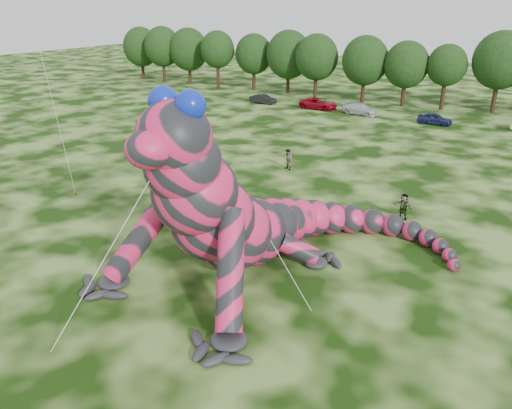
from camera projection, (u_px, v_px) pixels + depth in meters
The scene contains 21 objects.
ground at pixel (170, 320), 23.30m from camera, with size 240.00×240.00×0.00m, color #16330A.
inflatable_gecko at pixel (250, 174), 26.76m from camera, with size 17.66×20.97×10.49m, color #CF2055, non-canonical shape.
tree_0 at pixel (141, 53), 94.25m from camera, with size 6.91×6.22×9.51m, color black, non-canonical shape.
tree_1 at pixel (163, 54), 90.38m from camera, with size 6.74×6.07×9.81m, color black, non-canonical shape.
tree_2 at pixel (189, 56), 88.51m from camera, with size 7.04×6.34×9.64m, color black, non-canonical shape.
tree_3 at pixel (218, 60), 83.81m from camera, with size 5.81×5.23×9.44m, color black, non-canonical shape.
tree_4 at pixel (254, 62), 82.39m from camera, with size 6.22×5.60×9.06m, color black, non-canonical shape.
tree_5 at pixel (288, 62), 79.01m from camera, with size 7.16×6.44×9.80m, color black, non-canonical shape.
tree_6 at pixel (316, 66), 75.09m from camera, with size 6.52×5.86×9.49m, color black, non-canonical shape.
tree_7 at pixel (364, 69), 71.73m from camera, with size 6.68×6.01×9.48m, color black, non-canonical shape.
tree_8 at pixel (405, 74), 69.27m from camera, with size 6.14×5.53×8.94m, color black, non-canonical shape.
tree_9 at pixel (445, 77), 67.16m from camera, with size 5.27×4.74×8.68m, color black, non-canonical shape.
tree_10 at pixel (499, 72), 64.87m from camera, with size 7.09×6.38×10.50m, color black, non-canonical shape.
car_0 at pixel (191, 94), 76.07m from camera, with size 1.51×3.76×1.28m, color white.
car_1 at pixel (263, 99), 72.45m from camera, with size 1.39×4.00×1.32m, color black.
car_2 at pixel (319, 104), 68.72m from camera, with size 2.44×5.30×1.47m, color maroon.
car_3 at pixel (361, 109), 65.38m from camera, with size 1.99×4.90×1.42m, color silver.
car_4 at pixel (435, 119), 60.10m from camera, with size 1.63×4.06×1.38m, color #191F4D.
spectator_5 at pixel (404, 206), 33.85m from camera, with size 1.68×0.53×1.81m, color gray.
spectator_0 at pixel (210, 160), 43.96m from camera, with size 0.62×0.41×1.70m, color gray.
spectator_1 at pixel (288, 160), 43.78m from camera, with size 0.90×0.70×1.85m, color gray.
Camera 1 is at (13.25, -14.90, 13.82)m, focal length 35.00 mm.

